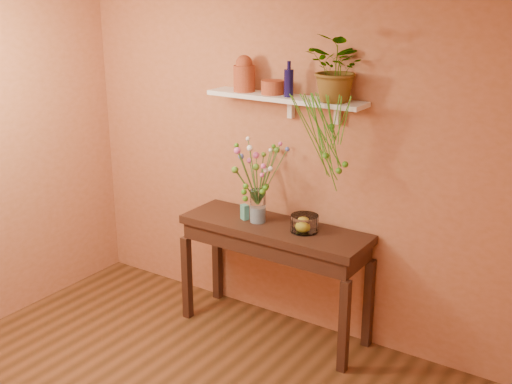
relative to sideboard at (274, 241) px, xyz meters
The scene contains 13 objects.
room 1.82m from the sideboard, 91.81° to the right, with size 4.04×4.04×2.70m.
sideboard is the anchor object (origin of this frame).
wall_shelf 1.13m from the sideboard, 87.77° to the left, with size 1.30×0.24×0.19m.
terracotta_jug 1.33m from the sideboard, 160.61° to the left, with size 0.22×0.22×0.28m.
terracotta_pot 1.21m from the sideboard, 129.81° to the left, with size 0.17×0.17×0.11m, color #A13E2A.
blue_bottle 1.25m from the sideboard, 71.69° to the left, with size 0.09×0.09×0.27m.
spider_plant 1.46m from the sideboard, 15.22° to the left, with size 0.44×0.38×0.48m, color #3C8119.
plant_fronds 1.01m from the sideboard, ahead, with size 0.42×0.37×0.72m.
glass_vase 0.29m from the sideboard, behind, with size 0.13×0.13×0.26m.
bouquet 0.60m from the sideboard, 169.22° to the right, with size 0.44×0.45×0.52m.
glass_bowl 0.33m from the sideboard, ahead, with size 0.22×0.22×0.13m.
lemon 0.32m from the sideboard, ahead, with size 0.09×0.09×0.09m, color yellow.
carton 0.34m from the sideboard, behind, with size 0.06×0.05×0.12m, color teal.
Camera 1 is at (2.56, -2.31, 2.78)m, focal length 45.41 mm.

